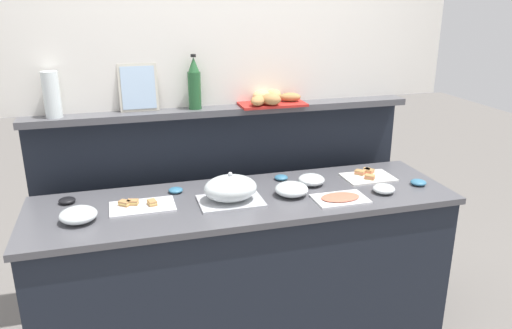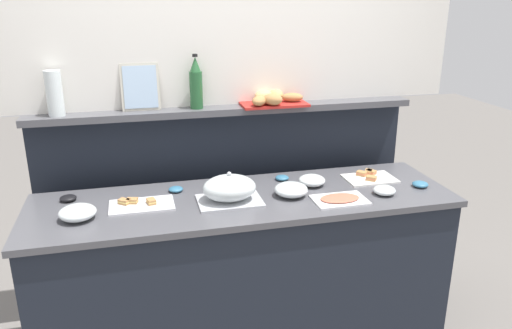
% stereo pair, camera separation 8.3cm
% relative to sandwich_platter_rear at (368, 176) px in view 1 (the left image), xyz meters
% --- Properties ---
extents(ground_plane, '(12.00, 12.00, 0.00)m').
position_rel_sandwich_platter_rear_xyz_m(ground_plane, '(-0.79, 0.50, -0.94)').
color(ground_plane, slate).
extents(buffet_counter, '(2.31, 0.68, 0.93)m').
position_rel_sandwich_platter_rear_xyz_m(buffet_counter, '(-0.79, -0.10, -0.48)').
color(buffet_counter, black).
rests_on(buffet_counter, ground_plane).
extents(back_ledge_unit, '(2.33, 0.22, 1.34)m').
position_rel_sandwich_platter_rear_xyz_m(back_ledge_unit, '(-0.79, 0.41, -0.24)').
color(back_ledge_unit, black).
rests_on(back_ledge_unit, ground_plane).
extents(sandwich_platter_rear, '(0.30, 0.21, 0.04)m').
position_rel_sandwich_platter_rear_xyz_m(sandwich_platter_rear, '(0.00, 0.00, 0.00)').
color(sandwich_platter_rear, white).
rests_on(sandwich_platter_rear, buffet_counter).
extents(sandwich_platter_side, '(0.33, 0.20, 0.04)m').
position_rel_sandwich_platter_rear_xyz_m(sandwich_platter_side, '(-1.34, -0.08, -0.00)').
color(sandwich_platter_side, silver).
rests_on(sandwich_platter_side, buffet_counter).
extents(cold_cuts_platter, '(0.29, 0.19, 0.02)m').
position_rel_sandwich_platter_rear_xyz_m(cold_cuts_platter, '(-0.30, -0.27, -0.00)').
color(cold_cuts_platter, white).
rests_on(cold_cuts_platter, buffet_counter).
extents(serving_cloche, '(0.34, 0.24, 0.17)m').
position_rel_sandwich_platter_rear_xyz_m(serving_cloche, '(-0.88, -0.14, 0.06)').
color(serving_cloche, '#B7BABF').
rests_on(serving_cloche, buffet_counter).
extents(glass_bowl_large, '(0.18, 0.18, 0.07)m').
position_rel_sandwich_platter_rear_xyz_m(glass_bowl_large, '(-1.65, -0.17, 0.02)').
color(glass_bowl_large, silver).
rests_on(glass_bowl_large, buffet_counter).
extents(glass_bowl_medium, '(0.15, 0.15, 0.06)m').
position_rel_sandwich_platter_rear_xyz_m(glass_bowl_medium, '(-0.37, -0.02, 0.02)').
color(glass_bowl_medium, silver).
rests_on(glass_bowl_medium, buffet_counter).
extents(glass_bowl_small, '(0.18, 0.18, 0.07)m').
position_rel_sandwich_platter_rear_xyz_m(glass_bowl_small, '(-0.54, -0.14, 0.02)').
color(glass_bowl_small, silver).
rests_on(glass_bowl_small, buffet_counter).
extents(glass_bowl_extra, '(0.12, 0.12, 0.05)m').
position_rel_sandwich_platter_rear_xyz_m(glass_bowl_extra, '(-0.03, -0.25, 0.01)').
color(glass_bowl_extra, silver).
rests_on(glass_bowl_extra, buffet_counter).
extents(condiment_bowl_dark, '(0.08, 0.08, 0.03)m').
position_rel_sandwich_platter_rear_xyz_m(condiment_bowl_dark, '(-1.15, 0.08, 0.00)').
color(condiment_bowl_dark, teal).
rests_on(condiment_bowl_dark, buffet_counter).
extents(condiment_bowl_cream, '(0.09, 0.09, 0.03)m').
position_rel_sandwich_platter_rear_xyz_m(condiment_bowl_cream, '(-1.72, 0.08, 0.01)').
color(condiment_bowl_cream, black).
rests_on(condiment_bowl_cream, buffet_counter).
extents(condiment_bowl_red, '(0.08, 0.08, 0.03)m').
position_rel_sandwich_platter_rear_xyz_m(condiment_bowl_red, '(-0.51, 0.11, 0.00)').
color(condiment_bowl_red, teal).
rests_on(condiment_bowl_red, buffet_counter).
extents(condiment_bowl_teal, '(0.09, 0.09, 0.03)m').
position_rel_sandwich_platter_rear_xyz_m(condiment_bowl_teal, '(0.22, -0.19, 0.01)').
color(condiment_bowl_teal, teal).
rests_on(condiment_bowl_teal, buffet_counter).
extents(wine_bottle_green, '(0.08, 0.08, 0.32)m').
position_rel_sandwich_platter_rear_xyz_m(wine_bottle_green, '(-0.98, 0.34, 0.54)').
color(wine_bottle_green, '#23562D').
rests_on(wine_bottle_green, back_ledge_unit).
extents(bread_basket, '(0.40, 0.31, 0.08)m').
position_rel_sandwich_platter_rear_xyz_m(bread_basket, '(-0.52, 0.32, 0.44)').
color(bread_basket, '#B2231E').
rests_on(bread_basket, back_ledge_unit).
extents(framed_picture, '(0.22, 0.06, 0.27)m').
position_rel_sandwich_platter_rear_xyz_m(framed_picture, '(-1.29, 0.37, 0.53)').
color(framed_picture, '#B2AD9E').
rests_on(framed_picture, back_ledge_unit).
extents(water_carafe, '(0.09, 0.09, 0.25)m').
position_rel_sandwich_platter_rear_xyz_m(water_carafe, '(-1.75, 0.33, 0.53)').
color(water_carafe, silver).
rests_on(water_carafe, back_ledge_unit).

